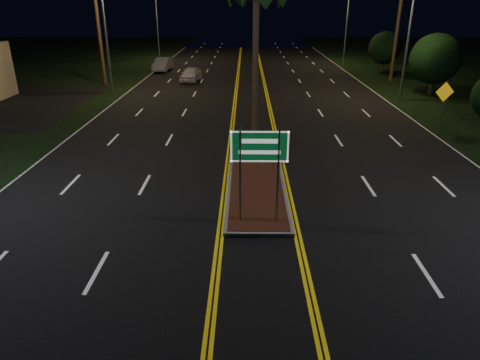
{
  "coord_description": "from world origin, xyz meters",
  "views": [
    {
      "loc": [
        -0.44,
        -9.75,
        6.87
      ],
      "look_at": [
        -0.6,
        2.03,
        1.9
      ],
      "focal_mm": 32.0,
      "sensor_mm": 36.0,
      "label": 1
    }
  ],
  "objects_px": {
    "streetlight_right_far": "(344,12)",
    "shrub_far": "(385,48)",
    "car_far": "(163,63)",
    "streetlight_right_mid": "(406,19)",
    "median_island": "(256,174)",
    "car_near": "(191,73)",
    "shrub_mid": "(435,59)",
    "streetlight_left_mid": "(109,18)",
    "streetlight_left_far": "(160,11)",
    "warning_sign": "(444,98)",
    "highway_sign": "(259,156)"
  },
  "relations": [
    {
      "from": "streetlight_right_far",
      "to": "shrub_far",
      "type": "height_order",
      "value": "streetlight_right_far"
    },
    {
      "from": "car_far",
      "to": "streetlight_right_mid",
      "type": "bearing_deg",
      "value": -31.5
    },
    {
      "from": "median_island",
      "to": "shrub_far",
      "type": "distance_m",
      "value": 32.19
    },
    {
      "from": "shrub_far",
      "to": "car_near",
      "type": "height_order",
      "value": "shrub_far"
    },
    {
      "from": "streetlight_right_far",
      "to": "shrub_mid",
      "type": "height_order",
      "value": "streetlight_right_far"
    },
    {
      "from": "shrub_far",
      "to": "car_far",
      "type": "distance_m",
      "value": 23.0
    },
    {
      "from": "car_far",
      "to": "streetlight_left_mid",
      "type": "bearing_deg",
      "value": -93.25
    },
    {
      "from": "streetlight_left_mid",
      "to": "streetlight_left_far",
      "type": "height_order",
      "value": "same"
    },
    {
      "from": "streetlight_left_mid",
      "to": "warning_sign",
      "type": "relative_size",
      "value": 3.41
    },
    {
      "from": "car_near",
      "to": "streetlight_right_mid",
      "type": "bearing_deg",
      "value": -19.54
    },
    {
      "from": "streetlight_left_mid",
      "to": "streetlight_right_mid",
      "type": "bearing_deg",
      "value": -5.38
    },
    {
      "from": "streetlight_left_mid",
      "to": "warning_sign",
      "type": "bearing_deg",
      "value": -23.84
    },
    {
      "from": "shrub_mid",
      "to": "shrub_far",
      "type": "distance_m",
      "value": 12.01
    },
    {
      "from": "streetlight_left_far",
      "to": "shrub_far",
      "type": "xyz_separation_m",
      "value": [
        24.41,
        -8.0,
        -3.32
      ]
    },
    {
      "from": "streetlight_right_far",
      "to": "shrub_mid",
      "type": "bearing_deg",
      "value": -79.34
    },
    {
      "from": "car_near",
      "to": "car_far",
      "type": "height_order",
      "value": "car_far"
    },
    {
      "from": "highway_sign",
      "to": "streetlight_right_far",
      "type": "xyz_separation_m",
      "value": [
        10.61,
        39.2,
        3.25
      ]
    },
    {
      "from": "highway_sign",
      "to": "streetlight_left_mid",
      "type": "xyz_separation_m",
      "value": [
        -10.61,
        21.2,
        3.25
      ]
    },
    {
      "from": "streetlight_left_far",
      "to": "car_near",
      "type": "height_order",
      "value": "streetlight_left_far"
    },
    {
      "from": "streetlight_left_mid",
      "to": "car_far",
      "type": "xyz_separation_m",
      "value": [
        1.47,
        11.96,
        -4.89
      ]
    },
    {
      "from": "highway_sign",
      "to": "streetlight_right_far",
      "type": "bearing_deg",
      "value": 74.85
    },
    {
      "from": "highway_sign",
      "to": "streetlight_left_far",
      "type": "height_order",
      "value": "streetlight_left_far"
    },
    {
      "from": "highway_sign",
      "to": "streetlight_left_mid",
      "type": "height_order",
      "value": "streetlight_left_mid"
    },
    {
      "from": "streetlight_left_far",
      "to": "shrub_mid",
      "type": "distance_m",
      "value": 31.85
    },
    {
      "from": "shrub_mid",
      "to": "warning_sign",
      "type": "relative_size",
      "value": 1.75
    },
    {
      "from": "streetlight_right_far",
      "to": "shrub_far",
      "type": "relative_size",
      "value": 2.27
    },
    {
      "from": "streetlight_left_far",
      "to": "warning_sign",
      "type": "relative_size",
      "value": 3.41
    },
    {
      "from": "highway_sign",
      "to": "shrub_mid",
      "type": "distance_m",
      "value": 25.41
    },
    {
      "from": "streetlight_left_far",
      "to": "car_near",
      "type": "distance_m",
      "value": 15.88
    },
    {
      "from": "streetlight_right_mid",
      "to": "warning_sign",
      "type": "relative_size",
      "value": 3.41
    },
    {
      "from": "shrub_mid",
      "to": "median_island",
      "type": "bearing_deg",
      "value": -129.47
    },
    {
      "from": "streetlight_left_mid",
      "to": "streetlight_right_mid",
      "type": "xyz_separation_m",
      "value": [
        21.23,
        -2.0,
        0.0
      ]
    },
    {
      "from": "shrub_far",
      "to": "highway_sign",
      "type": "bearing_deg",
      "value": -112.57
    },
    {
      "from": "streetlight_left_far",
      "to": "highway_sign",
      "type": "bearing_deg",
      "value": -75.56
    },
    {
      "from": "streetlight_right_mid",
      "to": "warning_sign",
      "type": "distance_m",
      "value": 8.44
    },
    {
      "from": "median_island",
      "to": "streetlight_right_far",
      "type": "xyz_separation_m",
      "value": [
        10.61,
        35.0,
        5.57
      ]
    },
    {
      "from": "streetlight_left_far",
      "to": "car_near",
      "type": "xyz_separation_m",
      "value": [
        5.15,
        -14.19,
        -4.92
      ]
    },
    {
      "from": "streetlight_right_mid",
      "to": "streetlight_right_far",
      "type": "relative_size",
      "value": 1.0
    },
    {
      "from": "highway_sign",
      "to": "streetlight_right_far",
      "type": "relative_size",
      "value": 0.36
    },
    {
      "from": "shrub_mid",
      "to": "car_near",
      "type": "relative_size",
      "value": 1.05
    },
    {
      "from": "car_far",
      "to": "car_near",
      "type": "bearing_deg",
      "value": -55.38
    },
    {
      "from": "median_island",
      "to": "shrub_far",
      "type": "bearing_deg",
      "value": 64.55
    },
    {
      "from": "median_island",
      "to": "highway_sign",
      "type": "bearing_deg",
      "value": -90.0
    },
    {
      "from": "median_island",
      "to": "shrub_far",
      "type": "relative_size",
      "value": 2.59
    },
    {
      "from": "shrub_far",
      "to": "car_near",
      "type": "xyz_separation_m",
      "value": [
        -19.27,
        -6.19,
        -1.6
      ]
    },
    {
      "from": "highway_sign",
      "to": "car_far",
      "type": "relative_size",
      "value": 0.69
    },
    {
      "from": "shrub_mid",
      "to": "car_far",
      "type": "relative_size",
      "value": 1.0
    },
    {
      "from": "streetlight_right_mid",
      "to": "shrub_far",
      "type": "xyz_separation_m",
      "value": [
        3.19,
        14.0,
        -3.32
      ]
    },
    {
      "from": "streetlight_right_mid",
      "to": "shrub_mid",
      "type": "height_order",
      "value": "streetlight_right_mid"
    },
    {
      "from": "car_far",
      "to": "warning_sign",
      "type": "relative_size",
      "value": 1.75
    }
  ]
}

